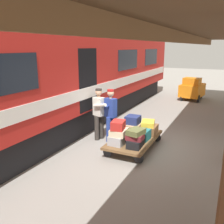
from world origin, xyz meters
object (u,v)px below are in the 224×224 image
suitcase_maroon_trunk (135,137)px  baggage_tug (192,89)px  luggage_cart (134,140)px  suitcase_teal_softside (143,135)px  suitcase_tan_vintage (133,127)px  suitcase_slate_roller (126,134)px  suitcase_gray_aluminum (118,139)px  suitcase_cream_canvas (119,132)px  suitcase_yellow_case (148,123)px  porter_by_door (99,112)px  train_car (51,75)px  suitcase_brown_leather (149,129)px  porter_in_overalls (110,113)px  suitcase_red_plastic (118,125)px  suitcase_black_hardshell (135,143)px  suitcase_olive_duffel (136,132)px  suitcase_navy_fabric (133,120)px

suitcase_maroon_trunk → baggage_tug: (-0.19, -8.86, 0.01)m
luggage_cart → suitcase_teal_softside: bearing=-180.0°
suitcase_tan_vintage → suitcase_slate_roller: bearing=90.0°
suitcase_slate_roller → suitcase_maroon_trunk: suitcase_maroon_trunk is taller
suitcase_maroon_trunk → suitcase_gray_aluminum: bearing=-0.4°
suitcase_maroon_trunk → suitcase_cream_canvas: size_ratio=0.88×
suitcase_yellow_case → porter_by_door: size_ratio=0.32×
luggage_cart → baggage_tug: size_ratio=1.19×
suitcase_teal_softside → suitcase_slate_roller: (0.52, 0.00, -0.06)m
suitcase_gray_aluminum → suitcase_teal_softside: bearing=-130.7°
suitcase_yellow_case → porter_by_door: bearing=12.0°
suitcase_yellow_case → suitcase_cream_canvas: bearing=68.8°
train_car → suitcase_tan_vintage: 3.39m
train_car → suitcase_cream_canvas: size_ratio=38.97×
suitcase_gray_aluminum → porter_by_door: (1.07, -0.86, 0.46)m
suitcase_slate_roller → suitcase_cream_canvas: bearing=92.1°
suitcase_brown_leather → porter_in_overalls: size_ratio=0.35×
suitcase_gray_aluminum → suitcase_red_plastic: suitcase_red_plastic is taller
suitcase_black_hardshell → suitcase_olive_duffel: (-0.01, -0.00, 0.32)m
suitcase_brown_leather → suitcase_yellow_case: suitcase_yellow_case is taller
suitcase_brown_leather → suitcase_cream_canvas: size_ratio=1.21×
suitcase_teal_softside → porter_by_door: porter_by_door is taller
luggage_cart → suitcase_navy_fabric: suitcase_navy_fabric is taller
suitcase_gray_aluminum → suitcase_teal_softside: 0.79m
suitcase_black_hardshell → suitcase_slate_roller: bearing=-49.3°
suitcase_teal_softside → suitcase_maroon_trunk: (0.01, 0.61, 0.14)m
suitcase_maroon_trunk → suitcase_tan_vintage: bearing=-67.3°
porter_in_overalls → porter_by_door: same height
suitcase_yellow_case → porter_in_overalls: porter_in_overalls is taller
suitcase_black_hardshell → suitcase_red_plastic: suitcase_red_plastic is taller
suitcase_teal_softside → suitcase_maroon_trunk: 0.62m
luggage_cart → suitcase_brown_leather: size_ratio=3.64×
luggage_cart → suitcase_yellow_case: (-0.23, -0.58, 0.38)m
suitcase_black_hardshell → suitcase_yellow_case: size_ratio=1.03×
suitcase_slate_roller → suitcase_cream_canvas: suitcase_cream_canvas is taller
suitcase_olive_duffel → porter_by_door: 1.81m
suitcase_black_hardshell → suitcase_yellow_case: 1.21m
porter_in_overalls → suitcase_cream_canvas: bearing=128.3°
suitcase_black_hardshell → suitcase_cream_canvas: 0.55m
suitcase_yellow_case → porter_by_door: (1.55, 0.33, 0.26)m
suitcase_slate_roller → porter_in_overalls: bearing=-22.9°
suitcase_tan_vintage → suitcase_yellow_case: bearing=177.8°
suitcase_brown_leather → suitcase_tan_vintage: bearing=0.0°
train_car → porter_by_door: (-1.90, 0.02, -1.14)m
suitcase_tan_vintage → luggage_cart: bearing=113.3°
luggage_cart → porter_by_door: 1.49m
train_car → suitcase_maroon_trunk: size_ratio=44.26×
suitcase_red_plastic → suitcase_cream_canvas: bearing=-107.3°
suitcase_brown_leather → suitcase_tan_vintage: size_ratio=0.95×
suitcase_olive_duffel → suitcase_teal_softside: bearing=-89.2°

